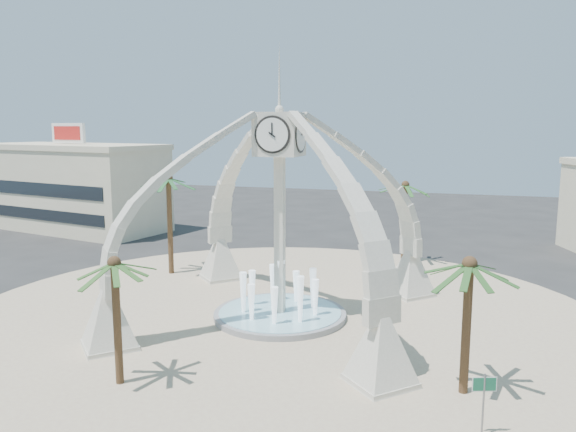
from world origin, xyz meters
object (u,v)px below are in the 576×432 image
(fountain, at_px, (280,314))
(palm_west, at_px, (168,180))
(street_sign, at_px, (484,392))
(clock_tower, at_px, (280,213))
(palm_north, at_px, (405,186))
(palm_east, at_px, (470,266))
(palm_south, at_px, (114,265))

(fountain, xyz_separation_m, palm_west, (-11.44, 7.37, 7.13))
(fountain, bearing_deg, street_sign, -42.26)
(fountain, distance_m, palm_west, 15.36)
(clock_tower, relative_size, palm_north, 2.39)
(palm_west, relative_size, street_sign, 3.35)
(clock_tower, relative_size, palm_east, 2.74)
(palm_west, relative_size, palm_south, 1.32)
(palm_east, distance_m, palm_west, 26.32)
(palm_east, relative_size, palm_west, 0.78)
(palm_east, bearing_deg, street_sign, -78.87)
(palm_west, height_order, palm_north, palm_west)
(fountain, relative_size, palm_north, 1.07)
(palm_west, relative_size, palm_north, 1.12)
(fountain, bearing_deg, clock_tower, -90.00)
(palm_east, height_order, street_sign, palm_east)
(clock_tower, xyz_separation_m, palm_north, (5.68, 16.25, 0.11))
(palm_west, distance_m, palm_south, 19.41)
(fountain, height_order, palm_west, palm_west)
(fountain, height_order, palm_east, palm_east)
(palm_east, distance_m, palm_north, 23.64)
(palm_north, height_order, palm_south, palm_north)
(clock_tower, xyz_separation_m, palm_east, (10.64, -6.85, -0.78))
(palm_south, bearing_deg, palm_north, 69.85)
(palm_north, relative_size, palm_south, 1.19)
(palm_north, xyz_separation_m, palm_south, (-9.82, -26.77, -1.07))
(fountain, relative_size, palm_east, 1.22)
(fountain, distance_m, palm_east, 13.77)
(palm_west, bearing_deg, palm_east, -32.79)
(palm_north, distance_m, street_sign, 27.54)
(street_sign, bearing_deg, clock_tower, 119.28)
(clock_tower, xyz_separation_m, palm_south, (-4.14, -10.52, -0.96))
(street_sign, bearing_deg, palm_west, 123.74)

